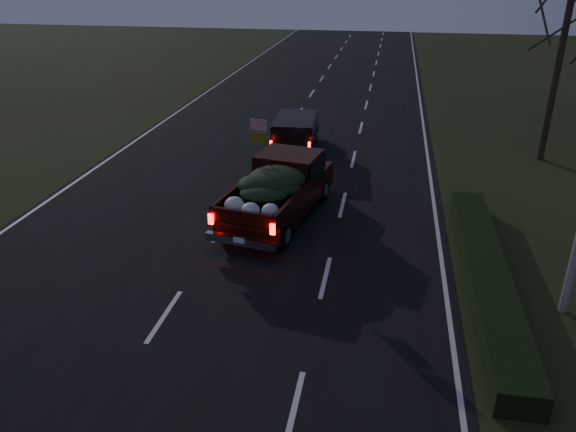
% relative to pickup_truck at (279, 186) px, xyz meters
% --- Properties ---
extents(ground, '(120.00, 120.00, 0.00)m').
position_rel_pickup_truck_xyz_m(ground, '(-1.59, -6.16, -1.09)').
color(ground, black).
rests_on(ground, ground).
extents(road_asphalt, '(14.00, 120.00, 0.02)m').
position_rel_pickup_truck_xyz_m(road_asphalt, '(-1.59, -6.16, -1.08)').
color(road_asphalt, black).
rests_on(road_asphalt, ground).
extents(hedge_row, '(1.00, 10.00, 0.60)m').
position_rel_pickup_truck_xyz_m(hedge_row, '(6.21, -3.16, -0.79)').
color(hedge_row, black).
rests_on(hedge_row, ground).
extents(bare_tree_far, '(3.60, 3.60, 7.00)m').
position_rel_pickup_truck_xyz_m(bare_tree_far, '(9.91, 7.84, 4.14)').
color(bare_tree_far, black).
rests_on(bare_tree_far, ground).
extents(pickup_truck, '(3.05, 5.83, 2.91)m').
position_rel_pickup_truck_xyz_m(pickup_truck, '(0.00, 0.00, 0.00)').
color(pickup_truck, black).
rests_on(pickup_truck, ground).
extents(lead_suv, '(2.02, 4.35, 1.22)m').
position_rel_pickup_truck_xyz_m(lead_suv, '(-0.67, 7.18, -0.16)').
color(lead_suv, black).
rests_on(lead_suv, ground).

